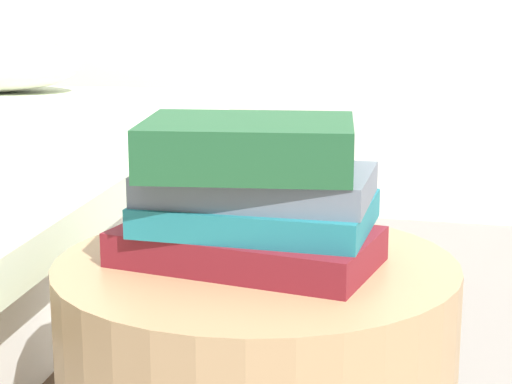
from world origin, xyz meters
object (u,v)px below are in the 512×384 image
book_maroon (246,246)px  book_forest (248,146)px  book_slate (259,184)px  book_teal (262,213)px

book_maroon → book_forest: (0.00, 0.00, 0.12)m
book_forest → book_maroon: bearing=-151.7°
book_maroon → book_slate: size_ratio=1.13×
book_maroon → book_teal: bearing=58.2°
book_maroon → book_slate: bearing=63.8°
book_teal → book_forest: 0.08m
book_teal → book_slate: bearing=-171.6°
book_slate → book_forest: bearing=-123.3°
book_teal → book_maroon: bearing=-129.7°
book_forest → book_slate: bearing=48.1°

